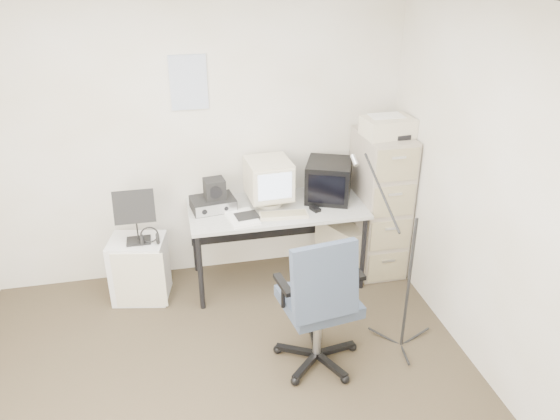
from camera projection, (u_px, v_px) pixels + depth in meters
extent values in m
cube|color=#3F3522|center=(230.00, 409.00, 3.60)|extent=(3.60, 3.60, 0.01)
cube|color=white|center=(207.00, 8.00, 2.49)|extent=(3.60, 3.60, 0.01)
cube|color=white|center=(195.00, 141.00, 4.62)|extent=(3.60, 0.02, 2.50)
cube|color=white|center=(509.00, 214.00, 3.39)|extent=(0.02, 3.60, 2.50)
cube|color=white|center=(189.00, 83.00, 4.38)|extent=(0.30, 0.02, 0.44)
cube|color=#A89B8A|center=(379.00, 203.00, 4.91)|extent=(0.40, 0.60, 1.30)
cube|color=beige|center=(388.00, 127.00, 4.55)|extent=(0.43, 0.32, 0.16)
cube|color=silver|center=(277.00, 244.00, 4.83)|extent=(1.50, 0.70, 0.73)
cube|color=beige|center=(269.00, 182.00, 4.64)|extent=(0.38, 0.40, 0.40)
cube|color=black|center=(329.00, 180.00, 4.75)|extent=(0.50, 0.51, 0.34)
cube|color=beige|center=(309.00, 193.00, 4.75)|extent=(0.09, 0.09, 0.14)
cube|color=beige|center=(284.00, 215.00, 4.50)|extent=(0.41, 0.17, 0.02)
cube|color=black|center=(315.00, 209.00, 4.60)|extent=(0.09, 0.11, 0.03)
cube|color=black|center=(213.00, 204.00, 4.61)|extent=(0.39, 0.30, 0.10)
cube|color=black|center=(215.00, 189.00, 4.55)|extent=(0.18, 0.17, 0.17)
cube|color=white|center=(242.00, 218.00, 4.46)|extent=(0.27, 0.34, 0.02)
cube|color=beige|center=(341.00, 247.00, 5.06)|extent=(0.40, 0.53, 0.45)
cube|color=#323E51|center=(319.00, 299.00, 3.78)|extent=(0.72, 0.72, 1.10)
cube|color=silver|center=(140.00, 269.00, 4.62)|extent=(0.51, 0.44, 0.56)
cube|color=black|center=(135.00, 216.00, 4.38)|extent=(0.36, 0.26, 0.47)
torus|color=black|center=(150.00, 238.00, 4.43)|extent=(0.21, 0.21, 0.03)
cylinder|color=black|center=(411.00, 265.00, 3.86)|extent=(0.02, 0.02, 1.42)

